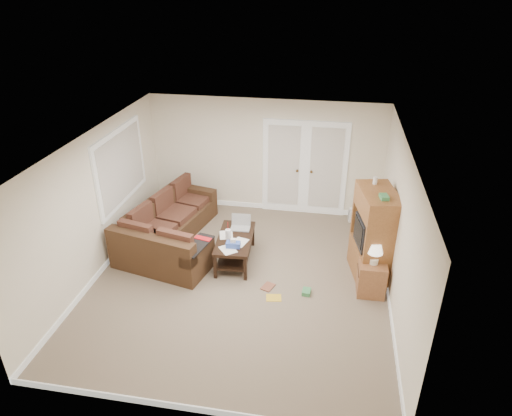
% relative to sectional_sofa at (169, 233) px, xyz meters
% --- Properties ---
extents(floor, '(5.50, 5.50, 0.00)m').
position_rel_sectional_sofa_xyz_m(floor, '(1.58, -0.81, -0.32)').
color(floor, '#82715E').
rests_on(floor, ground).
extents(ceiling, '(5.00, 5.50, 0.02)m').
position_rel_sectional_sofa_xyz_m(ceiling, '(1.58, -0.81, 2.18)').
color(ceiling, silver).
rests_on(ceiling, wall_back).
extents(wall_left, '(0.02, 5.50, 2.50)m').
position_rel_sectional_sofa_xyz_m(wall_left, '(-0.92, -0.81, 0.93)').
color(wall_left, white).
rests_on(wall_left, floor).
extents(wall_right, '(0.02, 5.50, 2.50)m').
position_rel_sectional_sofa_xyz_m(wall_right, '(4.08, -0.81, 0.93)').
color(wall_right, white).
rests_on(wall_right, floor).
extents(wall_back, '(5.00, 0.02, 2.50)m').
position_rel_sectional_sofa_xyz_m(wall_back, '(1.58, 1.94, 0.93)').
color(wall_back, white).
rests_on(wall_back, floor).
extents(wall_front, '(5.00, 0.02, 2.50)m').
position_rel_sectional_sofa_xyz_m(wall_front, '(1.58, -3.56, 0.93)').
color(wall_front, white).
rests_on(wall_front, floor).
extents(baseboards, '(5.00, 5.50, 0.10)m').
position_rel_sectional_sofa_xyz_m(baseboards, '(1.58, -0.81, -0.27)').
color(baseboards, white).
rests_on(baseboards, floor).
extents(french_doors, '(1.80, 0.05, 2.13)m').
position_rel_sectional_sofa_xyz_m(french_doors, '(2.43, 1.90, 0.72)').
color(french_doors, white).
rests_on(french_doors, floor).
extents(window_left, '(0.05, 1.92, 1.42)m').
position_rel_sectional_sofa_xyz_m(window_left, '(-0.88, 0.19, 1.23)').
color(window_left, white).
rests_on(window_left, wall_left).
extents(sectional_sofa, '(1.88, 2.92, 0.81)m').
position_rel_sectional_sofa_xyz_m(sectional_sofa, '(0.00, 0.00, 0.00)').
color(sectional_sofa, '#442C1A').
rests_on(sectional_sofa, floor).
extents(coffee_table, '(0.69, 1.27, 0.84)m').
position_rel_sectional_sofa_xyz_m(coffee_table, '(1.37, -0.23, -0.04)').
color(coffee_table, black).
rests_on(coffee_table, floor).
extents(tv_armoire, '(0.75, 1.11, 1.75)m').
position_rel_sectional_sofa_xyz_m(tv_armoire, '(3.78, -0.29, 0.51)').
color(tv_armoire, brown).
rests_on(tv_armoire, floor).
extents(side_cabinet, '(0.45, 0.45, 0.95)m').
position_rel_sectional_sofa_xyz_m(side_cabinet, '(3.78, -0.79, 0.02)').
color(side_cabinet, '#925B35').
rests_on(side_cabinet, floor).
extents(space_heater, '(0.14, 0.13, 0.32)m').
position_rel_sectional_sofa_xyz_m(space_heater, '(3.51, 1.64, -0.16)').
color(space_heater, white).
rests_on(space_heater, floor).
extents(floor_magazine, '(0.28, 0.23, 0.01)m').
position_rel_sectional_sofa_xyz_m(floor_magazine, '(2.22, -1.22, -0.31)').
color(floor_magazine, gold).
rests_on(floor_magazine, floor).
extents(floor_greenbox, '(0.15, 0.19, 0.07)m').
position_rel_sectional_sofa_xyz_m(floor_greenbox, '(2.74, -1.01, -0.28)').
color(floor_greenbox, '#3F8A50').
rests_on(floor_greenbox, floor).
extents(floor_book, '(0.25, 0.29, 0.02)m').
position_rel_sectional_sofa_xyz_m(floor_book, '(2.00, -0.92, -0.31)').
color(floor_book, brown).
rests_on(floor_book, floor).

